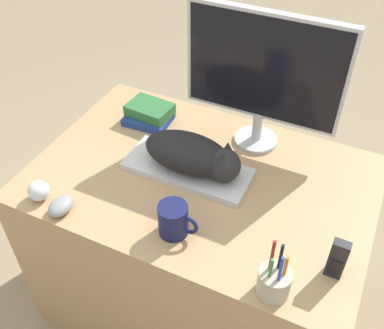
{
  "coord_description": "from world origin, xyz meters",
  "views": [
    {
      "loc": [
        0.45,
        -0.63,
        1.84
      ],
      "look_at": [
        -0.03,
        0.37,
        0.83
      ],
      "focal_mm": 42.0,
      "sensor_mm": 36.0,
      "label": 1
    }
  ],
  "objects_px": {
    "book_stack": "(149,114)",
    "monitor": "(264,72)",
    "cat": "(195,155)",
    "phone": "(337,259)",
    "computer_mouse": "(61,206)",
    "coffee_mug": "(174,220)",
    "keyboard": "(188,169)",
    "baseball": "(39,191)",
    "pen_cup": "(274,282)"
  },
  "relations": [
    {
      "from": "keyboard",
      "to": "book_stack",
      "type": "distance_m",
      "value": 0.34
    },
    {
      "from": "keyboard",
      "to": "phone",
      "type": "xyz_separation_m",
      "value": [
        0.55,
        -0.2,
        0.05
      ]
    },
    {
      "from": "keyboard",
      "to": "cat",
      "type": "relative_size",
      "value": 1.28
    },
    {
      "from": "keyboard",
      "to": "computer_mouse",
      "type": "height_order",
      "value": "computer_mouse"
    },
    {
      "from": "cat",
      "to": "phone",
      "type": "xyz_separation_m",
      "value": [
        0.52,
        -0.2,
        -0.02
      ]
    },
    {
      "from": "baseball",
      "to": "book_stack",
      "type": "height_order",
      "value": "book_stack"
    },
    {
      "from": "pen_cup",
      "to": "book_stack",
      "type": "height_order",
      "value": "pen_cup"
    },
    {
      "from": "computer_mouse",
      "to": "coffee_mug",
      "type": "bearing_deg",
      "value": 12.06
    },
    {
      "from": "cat",
      "to": "coffee_mug",
      "type": "bearing_deg",
      "value": -78.2
    },
    {
      "from": "pen_cup",
      "to": "coffee_mug",
      "type": "bearing_deg",
      "value": 167.72
    },
    {
      "from": "book_stack",
      "to": "computer_mouse",
      "type": "bearing_deg",
      "value": -91.62
    },
    {
      "from": "pen_cup",
      "to": "book_stack",
      "type": "bearing_deg",
      "value": 141.84
    },
    {
      "from": "coffee_mug",
      "to": "baseball",
      "type": "distance_m",
      "value": 0.47
    },
    {
      "from": "computer_mouse",
      "to": "baseball",
      "type": "height_order",
      "value": "baseball"
    },
    {
      "from": "book_stack",
      "to": "monitor",
      "type": "bearing_deg",
      "value": 7.45
    },
    {
      "from": "phone",
      "to": "computer_mouse",
      "type": "bearing_deg",
      "value": -170.91
    },
    {
      "from": "monitor",
      "to": "pen_cup",
      "type": "height_order",
      "value": "monitor"
    },
    {
      "from": "cat",
      "to": "phone",
      "type": "height_order",
      "value": "cat"
    },
    {
      "from": "cat",
      "to": "coffee_mug",
      "type": "distance_m",
      "value": 0.27
    },
    {
      "from": "keyboard",
      "to": "phone",
      "type": "bearing_deg",
      "value": -20.38
    },
    {
      "from": "keyboard",
      "to": "cat",
      "type": "height_order",
      "value": "cat"
    },
    {
      "from": "cat",
      "to": "baseball",
      "type": "bearing_deg",
      "value": -141.62
    },
    {
      "from": "computer_mouse",
      "to": "keyboard",
      "type": "bearing_deg",
      "value": 50.02
    },
    {
      "from": "keyboard",
      "to": "computer_mouse",
      "type": "distance_m",
      "value": 0.44
    },
    {
      "from": "keyboard",
      "to": "monitor",
      "type": "distance_m",
      "value": 0.42
    },
    {
      "from": "monitor",
      "to": "book_stack",
      "type": "height_order",
      "value": "monitor"
    },
    {
      "from": "keyboard",
      "to": "cat",
      "type": "bearing_deg",
      "value": 0.0
    },
    {
      "from": "monitor",
      "to": "keyboard",
      "type": "bearing_deg",
      "value": -121.27
    },
    {
      "from": "phone",
      "to": "book_stack",
      "type": "xyz_separation_m",
      "value": [
        -0.81,
        0.41,
        -0.03
      ]
    },
    {
      "from": "cat",
      "to": "pen_cup",
      "type": "relative_size",
      "value": 1.72
    },
    {
      "from": "computer_mouse",
      "to": "coffee_mug",
      "type": "relative_size",
      "value": 0.74
    },
    {
      "from": "keyboard",
      "to": "phone",
      "type": "distance_m",
      "value": 0.59
    },
    {
      "from": "phone",
      "to": "book_stack",
      "type": "bearing_deg",
      "value": 153.45
    },
    {
      "from": "computer_mouse",
      "to": "phone",
      "type": "relative_size",
      "value": 0.7
    },
    {
      "from": "monitor",
      "to": "book_stack",
      "type": "xyz_separation_m",
      "value": [
        -0.42,
        -0.06,
        -0.26
      ]
    },
    {
      "from": "keyboard",
      "to": "pen_cup",
      "type": "xyz_separation_m",
      "value": [
        0.41,
        -0.33,
        0.04
      ]
    },
    {
      "from": "computer_mouse",
      "to": "coffee_mug",
      "type": "distance_m",
      "value": 0.37
    },
    {
      "from": "coffee_mug",
      "to": "computer_mouse",
      "type": "bearing_deg",
      "value": -167.94
    },
    {
      "from": "monitor",
      "to": "computer_mouse",
      "type": "bearing_deg",
      "value": -126.43
    },
    {
      "from": "keyboard",
      "to": "pen_cup",
      "type": "height_order",
      "value": "pen_cup"
    },
    {
      "from": "keyboard",
      "to": "book_stack",
      "type": "bearing_deg",
      "value": 142.64
    },
    {
      "from": "cat",
      "to": "keyboard",
      "type": "bearing_deg",
      "value": 180.0
    },
    {
      "from": "monitor",
      "to": "coffee_mug",
      "type": "height_order",
      "value": "monitor"
    },
    {
      "from": "book_stack",
      "to": "cat",
      "type": "bearing_deg",
      "value": -34.71
    },
    {
      "from": "keyboard",
      "to": "cat",
      "type": "distance_m",
      "value": 0.08
    },
    {
      "from": "phone",
      "to": "baseball",
      "type": "bearing_deg",
      "value": -172.73
    },
    {
      "from": "computer_mouse",
      "to": "book_stack",
      "type": "xyz_separation_m",
      "value": [
        0.02,
        0.54,
        0.01
      ]
    },
    {
      "from": "pen_cup",
      "to": "baseball",
      "type": "xyz_separation_m",
      "value": [
        -0.79,
        0.01,
        -0.01
      ]
    },
    {
      "from": "monitor",
      "to": "phone",
      "type": "distance_m",
      "value": 0.65
    },
    {
      "from": "computer_mouse",
      "to": "book_stack",
      "type": "height_order",
      "value": "book_stack"
    }
  ]
}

